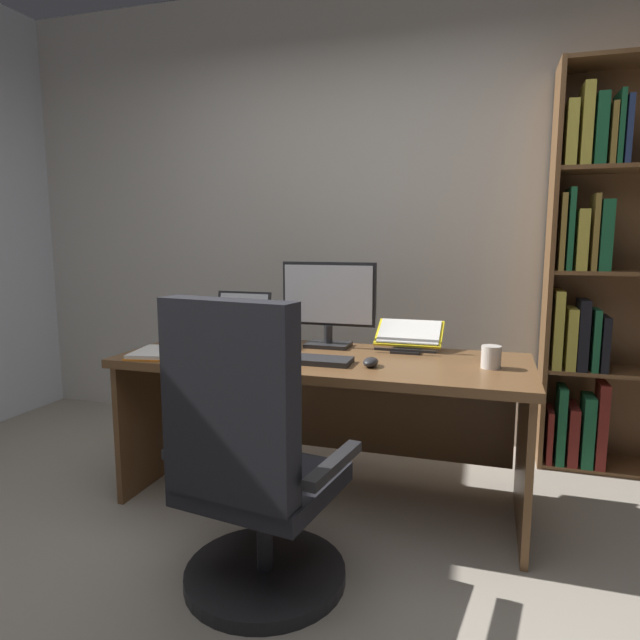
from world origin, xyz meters
The scene contains 14 objects.
ground_plane centered at (0.00, 0.00, 0.00)m, with size 7.60×7.60×0.00m, color #9E9384.
wall_back centered at (0.00, 1.97, 1.41)m, with size 5.67×0.12×2.83m, color beige.
desk centered at (-0.06, 0.96, 0.53)m, with size 1.90×0.73×0.72m.
bookshelf centered at (1.28, 1.73, 1.05)m, with size 0.81×0.32×2.18m.
office_chair centered at (-0.09, 0.11, 0.46)m, with size 0.66×0.60×1.08m.
monitor centered at (-0.09, 1.12, 0.94)m, with size 0.49×0.16×0.43m.
laptop centered at (-0.62, 1.12, 0.77)m, with size 0.32×0.31×0.26m.
keyboard centered at (-0.09, 0.74, 0.73)m, with size 0.42×0.15×0.02m, color #232326.
computer_mouse centered at (0.21, 0.74, 0.74)m, with size 0.06×0.10×0.04m, color #232326.
reading_stand_with_book centered at (0.31, 1.17, 0.79)m, with size 0.33×0.25×0.14m.
open_binder centered at (-0.71, 0.69, 0.73)m, with size 0.47×0.35×0.02m.
notepad centered at (-0.38, 0.92, 0.72)m, with size 0.15×0.21×0.01m, color silver.
pen centered at (-0.36, 0.92, 0.73)m, with size 0.01×0.01×0.14m, color black.
coffee_mug centered at (0.70, 0.87, 0.77)m, with size 0.08×0.08×0.10m, color silver.
Camera 1 is at (0.68, -1.55, 1.27)m, focal length 30.85 mm.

